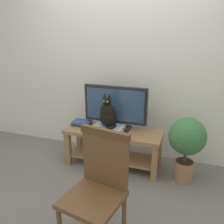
# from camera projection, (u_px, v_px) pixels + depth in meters

# --- Properties ---
(ground_plane) EXTENTS (12.00, 12.00, 0.00)m
(ground_plane) POSITION_uv_depth(u_px,v_px,m) (97.00, 189.00, 2.78)
(ground_plane) COLOR slate
(back_wall) EXTENTS (7.00, 0.12, 2.80)m
(back_wall) POSITION_uv_depth(u_px,v_px,m) (124.00, 56.00, 3.26)
(back_wall) COLOR silver
(back_wall) RESTS_ON ground
(tv_stand) EXTENTS (1.26, 0.45, 0.51)m
(tv_stand) POSITION_uv_depth(u_px,v_px,m) (113.00, 141.00, 3.17)
(tv_stand) COLOR olive
(tv_stand) RESTS_ON ground
(tv) EXTENTS (0.83, 0.20, 0.56)m
(tv) POSITION_uv_depth(u_px,v_px,m) (115.00, 107.00, 3.09)
(tv) COLOR black
(tv) RESTS_ON tv_stand
(media_box) EXTENTS (0.38, 0.31, 0.08)m
(media_box) POSITION_uv_depth(u_px,v_px,m) (108.00, 129.00, 3.05)
(media_box) COLOR #BCBCC1
(media_box) RESTS_ON tv_stand
(cat) EXTENTS (0.21, 0.29, 0.44)m
(cat) POSITION_uv_depth(u_px,v_px,m) (108.00, 114.00, 2.98)
(cat) COLOR black
(cat) RESTS_ON media_box
(wooden_chair) EXTENTS (0.52, 0.52, 0.99)m
(wooden_chair) POSITION_uv_depth(u_px,v_px,m) (98.00, 182.00, 1.98)
(wooden_chair) COLOR brown
(wooden_chair) RESTS_ON ground
(book_stack) EXTENTS (0.26, 0.21, 0.06)m
(book_stack) POSITION_uv_depth(u_px,v_px,m) (82.00, 123.00, 3.28)
(book_stack) COLOR #2D2D33
(book_stack) RESTS_ON tv_stand
(potted_plant) EXTENTS (0.43, 0.43, 0.80)m
(potted_plant) POSITION_uv_depth(u_px,v_px,m) (187.00, 141.00, 2.78)
(potted_plant) COLOR #9E6B4C
(potted_plant) RESTS_ON ground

